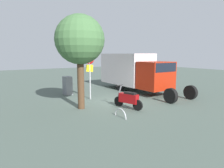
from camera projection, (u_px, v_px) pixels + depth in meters
ground_plane at (113, 102)px, 12.27m from camera, size 60.00×60.00×0.00m
box_truck_near at (134, 70)px, 15.83m from camera, size 8.11×2.36×2.90m
motorcycle at (128, 99)px, 10.69m from camera, size 1.77×0.75×1.20m
stop_sign at (90, 68)px, 12.72m from camera, size 0.71×0.33×3.00m
street_tree at (80, 40)px, 10.25m from camera, size 2.52×2.52×4.86m
utility_cabinet at (68, 86)px, 14.36m from camera, size 0.68×0.54×1.29m
bike_rack_hoop at (120, 117)px, 9.28m from camera, size 0.85×0.08×0.85m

